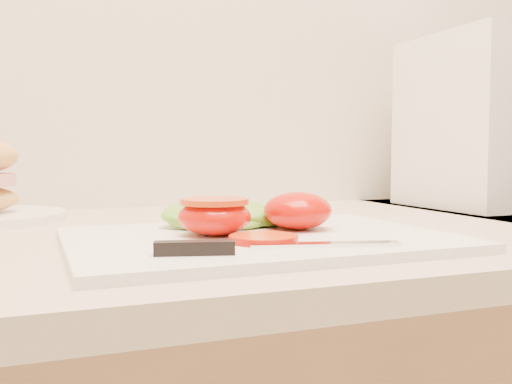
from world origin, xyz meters
name	(u,v)px	position (x,y,z in m)	size (l,w,h in m)	color
cutting_board	(259,239)	(-0.22, 1.55, 0.94)	(0.40, 0.29, 0.01)	silver
tomato_half_dome	(297,211)	(-0.17, 1.57, 0.96)	(0.08, 0.08, 0.04)	#C31900
tomato_half_cut	(215,215)	(-0.27, 1.56, 0.96)	(0.08, 0.08, 0.04)	#C31900
tomato_slice_0	(263,239)	(-0.24, 1.50, 0.94)	(0.07, 0.07, 0.01)	#E24A18
lettuce_leaf_0	(220,215)	(-0.24, 1.63, 0.95)	(0.14, 0.09, 0.03)	#72BB31
lettuce_leaf_1	(257,214)	(-0.19, 1.64, 0.95)	(0.11, 0.08, 0.02)	#72BB31
knife	(249,246)	(-0.27, 1.46, 0.94)	(0.23, 0.05, 0.01)	silver
appliance	(481,123)	(0.30, 1.80, 1.08)	(0.20, 0.25, 0.30)	white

